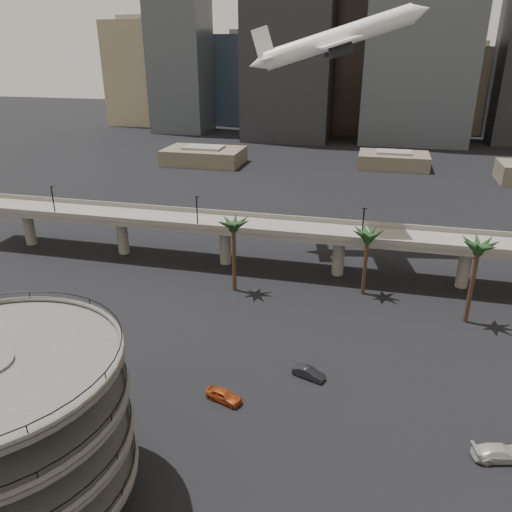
% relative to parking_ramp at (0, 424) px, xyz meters
% --- Properties ---
extents(ground, '(700.00, 700.00, 0.00)m').
position_rel_parking_ramp_xyz_m(ground, '(13.00, 4.00, -9.84)').
color(ground, black).
rests_on(ground, ground).
extents(parking_ramp, '(22.20, 22.20, 17.35)m').
position_rel_parking_ramp_xyz_m(parking_ramp, '(0.00, 0.00, 0.00)').
color(parking_ramp, '#4E4B49').
rests_on(parking_ramp, ground).
extents(overpass, '(130.00, 9.30, 14.70)m').
position_rel_parking_ramp_xyz_m(overpass, '(13.00, 59.00, -2.50)').
color(overpass, slate).
rests_on(overpass, ground).
extents(palm_trees, '(54.40, 18.40, 14.00)m').
position_rel_parking_ramp_xyz_m(palm_trees, '(34.48, 51.47, 1.46)').
color(palm_trees, '#442C1D').
rests_on(palm_trees, ground).
extents(low_buildings, '(135.00, 27.50, 6.80)m').
position_rel_parking_ramp_xyz_m(low_buildings, '(19.89, 146.30, -6.97)').
color(low_buildings, brown).
rests_on(low_buildings, ground).
extents(skyline, '(269.00, 86.00, 115.65)m').
position_rel_parking_ramp_xyz_m(skyline, '(28.11, 221.09, 32.43)').
color(skyline, '#84755B').
rests_on(skyline, ground).
extents(airborne_jet, '(33.96, 30.66, 13.32)m').
position_rel_parking_ramp_xyz_m(airborne_jet, '(19.89, 74.56, 31.07)').
color(airborne_jet, white).
rests_on(airborne_jet, ground).
extents(car_a, '(4.96, 3.19, 1.57)m').
position_rel_parking_ramp_xyz_m(car_a, '(13.91, 19.05, -9.05)').
color(car_a, '#A64017').
rests_on(car_a, ground).
extents(car_b, '(4.54, 2.78, 1.41)m').
position_rel_parking_ramp_xyz_m(car_b, '(23.26, 26.04, -9.13)').
color(car_b, black).
rests_on(car_b, ground).
extents(car_c, '(5.92, 3.50, 1.61)m').
position_rel_parking_ramp_xyz_m(car_c, '(44.47, 16.96, -9.03)').
color(car_c, beige).
rests_on(car_c, ground).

